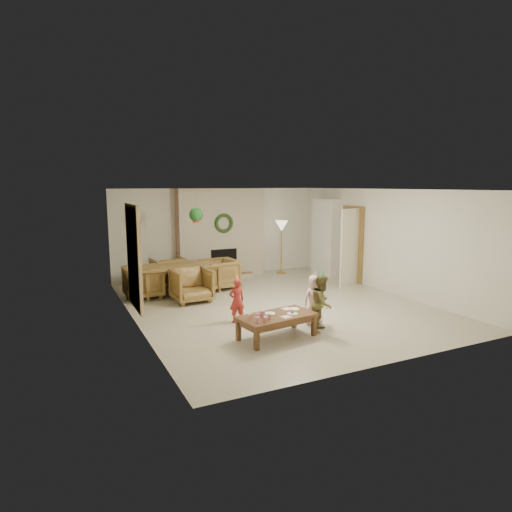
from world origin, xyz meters
TOP-DOWN VIEW (x-y plane):
  - floor at (0.00, 0.00)m, footprint 7.00×7.00m
  - ceiling at (0.00, 0.00)m, footprint 7.00×7.00m
  - wall_back at (0.00, 3.50)m, footprint 7.00×0.00m
  - wall_front at (0.00, -3.50)m, footprint 7.00×0.00m
  - wall_left at (-3.00, 0.00)m, footprint 0.00×7.00m
  - wall_right at (3.00, 0.00)m, footprint 0.00×7.00m
  - fireplace_mass at (0.00, 3.30)m, footprint 2.50×0.40m
  - fireplace_hearth at (0.00, 2.95)m, footprint 1.60×0.30m
  - fireplace_firebox at (0.00, 3.12)m, footprint 0.75×0.12m
  - fireplace_wreath at (0.00, 3.07)m, footprint 0.54×0.10m
  - floor_lamp_base at (1.78, 3.00)m, footprint 0.29×0.29m
  - floor_lamp_post at (1.78, 3.00)m, footprint 0.03×0.03m
  - floor_lamp_shade at (1.78, 3.00)m, footprint 0.38×0.38m
  - bookshelf_carcass at (2.84, 2.30)m, footprint 0.30×1.00m
  - bookshelf_shelf_a at (2.82, 2.30)m, footprint 0.30×0.92m
  - bookshelf_shelf_b at (2.82, 2.30)m, footprint 0.30×0.92m
  - bookshelf_shelf_c at (2.82, 2.30)m, footprint 0.30×0.92m
  - bookshelf_shelf_d at (2.82, 2.30)m, footprint 0.30×0.92m
  - books_row_lower at (2.80, 2.15)m, footprint 0.20×0.40m
  - books_row_mid at (2.80, 2.35)m, footprint 0.20×0.44m
  - books_row_upper at (2.80, 2.20)m, footprint 0.20×0.36m
  - door_frame at (2.96, 1.20)m, footprint 0.05×0.86m
  - door_leaf at (2.58, 0.82)m, footprint 0.77×0.32m
  - curtain_panel at (-2.96, 0.20)m, footprint 0.06×1.20m
  - dining_table at (-1.62, 1.93)m, footprint 1.99×1.18m
  - dining_chair_near at (-1.58, 1.08)m, footprint 0.85×0.87m
  - dining_chair_far at (-1.66, 2.78)m, footprint 0.85×0.87m
  - dining_chair_left at (-2.47, 1.89)m, footprint 0.87×0.85m
  - dining_chair_right at (-0.56, 1.98)m, footprint 0.87×0.85m
  - hanging_plant_cord at (-1.30, 1.50)m, footprint 0.01×0.01m
  - hanging_plant_pot at (-1.30, 1.50)m, footprint 0.16×0.16m
  - hanging_plant_foliage at (-1.30, 1.50)m, footprint 0.32×0.32m
  - coffee_table_top at (-0.98, -1.82)m, footprint 1.42×0.86m
  - coffee_table_apron at (-0.98, -1.82)m, footprint 1.30×0.74m
  - coffee_leg_fl at (-1.53, -2.18)m, footprint 0.08×0.08m
  - coffee_leg_fr at (-0.34, -2.00)m, footprint 0.08×0.08m
  - coffee_leg_bl at (-1.61, -1.65)m, footprint 0.08×0.08m
  - coffee_leg_br at (-0.42, -1.46)m, footprint 0.08×0.08m
  - cup_a at (-1.46, -2.05)m, footprint 0.08×0.08m
  - cup_b at (-1.49, -1.85)m, footprint 0.08×0.08m
  - cup_c at (-1.33, -2.08)m, footprint 0.08×0.08m
  - cup_d at (-1.36, -1.88)m, footprint 0.08×0.08m
  - cup_e at (-1.20, -1.98)m, footprint 0.08×0.08m
  - cup_f at (-1.23, -1.78)m, footprint 0.08×0.08m
  - plate_a at (-1.04, -1.71)m, footprint 0.21×0.21m
  - plate_b at (-0.71, -1.89)m, footprint 0.21×0.21m
  - plate_c at (-0.53, -1.65)m, footprint 0.21×0.21m
  - food_scoop at (-0.71, -1.89)m, footprint 0.08×0.08m
  - napkin_left at (-0.90, -2.00)m, footprint 0.18×0.18m
  - napkin_right at (-0.65, -1.59)m, footprint 0.18×0.18m
  - child_red at (-1.25, -0.73)m, footprint 0.31×0.21m
  - party_hat_red at (-1.25, -0.73)m, footprint 0.15×0.15m
  - child_plaid at (-0.06, -1.83)m, footprint 0.63×0.62m
  - party_hat_plaid at (-0.06, -1.83)m, footprint 0.15×0.15m
  - child_pink at (0.01, -1.49)m, footprint 0.50×0.36m
  - party_hat_pink at (0.01, -1.49)m, footprint 0.16×0.16m

SIDE VIEW (x-z plane):
  - floor at x=0.00m, z-range 0.00..0.00m
  - floor_lamp_base at x=1.78m, z-range 0.00..0.03m
  - fireplace_hearth at x=0.00m, z-range 0.00..0.12m
  - coffee_leg_fl at x=-1.53m, z-range 0.00..0.35m
  - coffee_leg_fr at x=-0.34m, z-range 0.00..0.35m
  - coffee_leg_bl at x=-1.61m, z-range 0.00..0.35m
  - coffee_leg_br at x=-0.42m, z-range 0.00..0.35m
  - coffee_table_apron at x=-0.98m, z-range 0.27..0.35m
  - dining_table at x=-1.62m, z-range 0.00..0.68m
  - dining_chair_near at x=-1.58m, z-range 0.00..0.75m
  - dining_chair_far at x=-1.66m, z-range 0.00..0.75m
  - dining_chair_left at x=-2.47m, z-range 0.00..0.75m
  - dining_chair_right at x=-0.56m, z-range 0.00..0.75m
  - coffee_table_top at x=-0.98m, z-range 0.35..0.41m
  - napkin_left at x=-0.90m, z-range 0.41..0.42m
  - napkin_right at x=-0.65m, z-range 0.41..0.42m
  - plate_a at x=-1.04m, z-range 0.41..0.42m
  - plate_b at x=-0.71m, z-range 0.41..0.42m
  - plate_c at x=-0.53m, z-range 0.41..0.42m
  - child_red at x=-1.25m, z-range 0.00..0.85m
  - fireplace_firebox at x=0.00m, z-range 0.07..0.82m
  - bookshelf_shelf_a at x=2.82m, z-range 0.43..0.47m
  - food_scoop at x=-0.71m, z-range 0.42..0.49m
  - cup_a at x=-1.46m, z-range 0.41..0.50m
  - cup_b at x=-1.49m, z-range 0.41..0.50m
  - cup_c at x=-1.33m, z-range 0.41..0.50m
  - cup_d at x=-1.36m, z-range 0.41..0.50m
  - cup_e at x=-1.20m, z-range 0.41..0.50m
  - cup_f at x=-1.23m, z-range 0.41..0.50m
  - child_pink at x=0.01m, z-range 0.00..0.96m
  - child_plaid at x=-0.06m, z-range 0.00..1.02m
  - books_row_lower at x=2.80m, z-range 0.47..0.71m
  - floor_lamp_post at x=1.78m, z-range 0.03..1.43m
  - bookshelf_shelf_b at x=2.82m, z-range 0.83..0.86m
  - party_hat_red at x=-1.25m, z-range 0.81..0.97m
  - books_row_mid at x=2.80m, z-range 0.87..1.11m
  - party_hat_pink at x=0.01m, z-range 0.91..1.08m
  - door_leaf at x=2.58m, z-range 0.00..2.00m
  - door_frame at x=2.96m, z-range 0.00..2.04m
  - party_hat_plaid at x=-0.06m, z-range 0.98..1.14m
  - bookshelf_carcass at x=2.84m, z-range 0.00..2.20m
  - wall_back at x=0.00m, z-range -2.25..4.75m
  - wall_front at x=0.00m, z-range -2.25..4.75m
  - wall_left at x=-3.00m, z-range -2.25..4.75m
  - wall_right at x=3.00m, z-range -2.25..4.75m
  - fireplace_mass at x=0.00m, z-range 0.00..2.50m
  - bookshelf_shelf_c at x=2.82m, z-range 1.24..1.26m
  - curtain_panel at x=-2.96m, z-range 0.25..2.25m
  - books_row_upper at x=2.80m, z-range 1.27..1.49m
  - floor_lamp_shade at x=1.78m, z-range 1.25..1.56m
  - fireplace_wreath at x=0.00m, z-range 1.28..1.82m
  - bookshelf_shelf_d at x=2.82m, z-range 1.64..1.66m
  - hanging_plant_pot at x=-1.30m, z-range 1.74..1.86m
  - hanging_plant_foliage at x=-1.30m, z-range 1.76..2.08m
  - hanging_plant_cord at x=-1.30m, z-range 1.80..2.50m
  - ceiling at x=0.00m, z-range 2.50..2.50m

